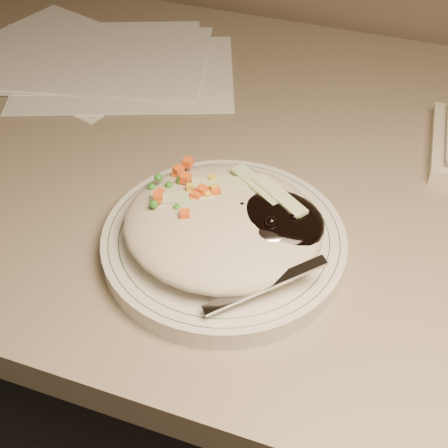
% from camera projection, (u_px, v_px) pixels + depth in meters
% --- Properties ---
extents(desk, '(1.40, 0.70, 0.74)m').
position_uv_depth(desk, '(315.00, 283.00, 0.86)').
color(desk, gray).
rests_on(desk, ground).
extents(plate, '(0.24, 0.24, 0.02)m').
position_uv_depth(plate, '(224.00, 243.00, 0.62)').
color(plate, silver).
rests_on(plate, desk).
extents(plate_rim, '(0.23, 0.23, 0.00)m').
position_uv_depth(plate_rim, '(224.00, 236.00, 0.61)').
color(plate_rim, '#144723').
rests_on(plate_rim, plate).
extents(meal, '(0.20, 0.19, 0.05)m').
position_uv_depth(meal, '(228.00, 221.00, 0.59)').
color(meal, '#BFB49B').
rests_on(meal, plate).
extents(papers, '(0.45, 0.33, 0.00)m').
position_uv_depth(papers, '(98.00, 60.00, 0.90)').
color(papers, white).
rests_on(papers, desk).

